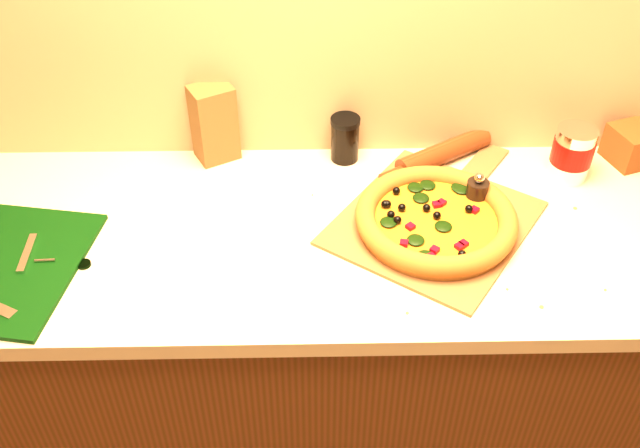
% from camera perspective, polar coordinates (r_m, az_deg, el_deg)
% --- Properties ---
extents(cabinet, '(2.80, 0.65, 0.86)m').
position_cam_1_polar(cabinet, '(1.99, 1.16, -10.68)').
color(cabinet, '#4A2D10').
rests_on(cabinet, ground).
extents(countertop, '(2.84, 0.68, 0.04)m').
position_cam_1_polar(countertop, '(1.66, 1.37, -0.95)').
color(countertop, beige).
rests_on(countertop, cabinet).
extents(pizza_peel, '(0.57, 0.62, 0.01)m').
position_cam_1_polar(pizza_peel, '(1.69, 9.32, 0.41)').
color(pizza_peel, brown).
rests_on(pizza_peel, countertop).
extents(pizza, '(0.37, 0.37, 0.05)m').
position_cam_1_polar(pizza, '(1.65, 9.25, 0.39)').
color(pizza, '#BA732E').
rests_on(pizza, pizza_peel).
extents(cutting_board, '(0.34, 0.43, 0.03)m').
position_cam_1_polar(cutting_board, '(1.69, -23.44, -3.25)').
color(cutting_board, black).
rests_on(cutting_board, countertop).
extents(bottle_cap, '(0.03, 0.03, 0.01)m').
position_cam_1_polar(bottle_cap, '(1.64, -18.36, -3.07)').
color(bottle_cap, black).
rests_on(bottle_cap, countertop).
extents(pepper_grinder, '(0.05, 0.05, 0.10)m').
position_cam_1_polar(pepper_grinder, '(1.73, 12.42, 2.39)').
color(pepper_grinder, black).
rests_on(pepper_grinder, countertop).
extents(rolling_pin, '(0.36, 0.23, 0.06)m').
position_cam_1_polar(rolling_pin, '(1.87, 9.88, 5.65)').
color(rolling_pin, '#56270E').
rests_on(rolling_pin, countertop).
extents(coffee_canister, '(0.10, 0.10, 0.14)m').
position_cam_1_polar(coffee_canister, '(1.88, 19.53, 5.42)').
color(coffee_canister, silver).
rests_on(coffee_canister, countertop).
extents(paper_bag, '(0.13, 0.12, 0.20)m').
position_cam_1_polar(paper_bag, '(1.84, -8.47, 8.00)').
color(paper_bag, brown).
rests_on(paper_bag, countertop).
extents(dark_jar, '(0.08, 0.08, 0.12)m').
position_cam_1_polar(dark_jar, '(1.84, 2.01, 6.85)').
color(dark_jar, black).
rests_on(dark_jar, countertop).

